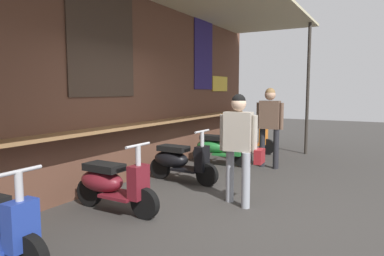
% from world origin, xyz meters
% --- Properties ---
extents(ground_plane, '(32.62, 32.62, 0.00)m').
position_xyz_m(ground_plane, '(0.00, 0.00, 0.00)').
color(ground_plane, '#383533').
extents(market_stall_facade, '(11.65, 2.61, 3.50)m').
position_xyz_m(market_stall_facade, '(0.00, 1.84, 1.96)').
color(market_stall_facade, brown).
rests_on(market_stall_facade, ground_plane).
extents(scooter_maroon, '(0.46, 1.40, 0.97)m').
position_xyz_m(scooter_maroon, '(-0.91, 1.08, 0.39)').
color(scooter_maroon, maroon).
rests_on(scooter_maroon, ground_plane).
extents(scooter_black, '(0.46, 1.40, 0.97)m').
position_xyz_m(scooter_black, '(0.87, 1.08, 0.39)').
color(scooter_black, black).
rests_on(scooter_black, ground_plane).
extents(scooter_green, '(0.46, 1.40, 0.97)m').
position_xyz_m(scooter_green, '(2.56, 1.08, 0.39)').
color(scooter_green, '#237533').
rests_on(scooter_green, ground_plane).
extents(scooter_orange, '(0.46, 1.40, 0.97)m').
position_xyz_m(scooter_orange, '(4.31, 1.08, 0.39)').
color(scooter_orange, orange).
rests_on(scooter_orange, ground_plane).
extents(shopper_with_handbag, '(0.32, 0.64, 1.60)m').
position_xyz_m(shopper_with_handbag, '(0.19, -0.34, 0.96)').
color(shopper_with_handbag, '#999EA8').
rests_on(shopper_with_handbag, ground_plane).
extents(shopper_browsing, '(0.23, 0.58, 1.70)m').
position_xyz_m(shopper_browsing, '(2.80, -0.00, 1.06)').
color(shopper_browsing, '#232328').
rests_on(shopper_browsing, ground_plane).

